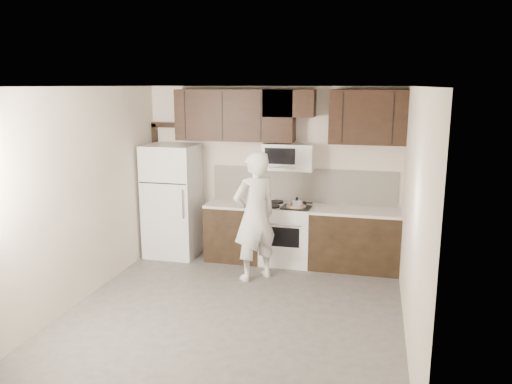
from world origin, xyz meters
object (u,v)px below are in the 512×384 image
at_px(stove, 286,234).
at_px(microwave, 289,157).
at_px(refrigerator, 173,201).
at_px(person, 255,216).

relative_size(stove, microwave, 1.24).
bearing_deg(refrigerator, microwave, 5.15).
distance_m(microwave, refrigerator, 2.00).
height_order(microwave, person, microwave).
height_order(stove, refrigerator, refrigerator).
height_order(refrigerator, person, person).
bearing_deg(microwave, refrigerator, -174.85).
distance_m(stove, person, 0.94).
bearing_deg(person, refrigerator, -69.65).
relative_size(microwave, person, 0.41).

